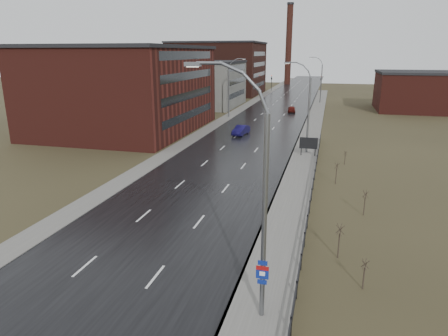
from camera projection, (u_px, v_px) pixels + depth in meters
The scene contains 25 objects.
ground at pixel (79, 313), 19.77m from camera, with size 320.00×320.00×0.00m, color #2D2819.
road at pixel (267, 120), 75.45m from camera, with size 14.00×300.00×0.06m, color black.
sidewalk_right at pixel (304, 154), 50.12m from camera, with size 3.20×180.00×0.18m, color #595651.
curb_right at pixel (292, 154), 50.49m from camera, with size 0.16×180.00×0.18m, color slate.
sidewalk_left at pixel (225, 119), 77.46m from camera, with size 2.40×260.00×0.12m, color #595651.
warehouse_near at pixel (126, 89), 64.81m from camera, with size 22.44×28.56×13.50m.
warehouse_mid at pixel (205, 84), 95.12m from camera, with size 16.32×20.40×10.50m.
warehouse_far at pixel (218, 68), 123.50m from camera, with size 26.52×24.48×15.50m.
building_right at pixel (421, 91), 87.25m from camera, with size 18.36×16.32×8.50m.
smokestack at pixel (289, 44), 156.15m from camera, with size 2.70×2.70×30.70m.
streetlight_main at pixel (258, 201), 17.85m from camera, with size 3.91×0.29×12.11m.
streetlight_right_mid at pixel (306, 108), 49.47m from camera, with size 3.36×0.28×11.35m.
streetlight_left at pixel (230, 88), 77.58m from camera, with size 3.36×0.28×11.35m.
streetlight_right_far at pixel (320, 80), 99.59m from camera, with size 3.36×0.28×11.35m.
guardrail at pixel (311, 195), 34.04m from camera, with size 0.10×53.05×1.10m.
shrub_b at pixel (364, 274), 21.58m from camera, with size 0.43×0.45×1.77m.
shrub_c at pixel (339, 240), 24.80m from camera, with size 0.54×0.57×2.27m.
shrub_d at pixel (365, 202), 31.40m from camera, with size 0.49×0.52×2.06m.
shrub_e at pixel (336, 173), 38.87m from camera, with size 0.52×0.55×2.18m.
shrub_f at pixel (345, 157), 45.74m from camera, with size 0.39×0.41×1.59m.
billboard at pixel (308, 144), 48.85m from camera, with size 2.19×0.17×2.45m.
traffic_light_left at pixel (272, 77), 131.84m from camera, with size 0.58×2.73×5.30m.
traffic_light_right at pixel (321, 78), 127.91m from camera, with size 0.58×2.73×5.30m.
car_near at pixel (241, 130), 62.13m from camera, with size 1.56×4.48×1.48m, color #110D41.
car_far at pixel (292, 109), 85.62m from camera, with size 1.63×4.05×1.38m, color #52110D.
Camera 1 is at (11.30, -14.56, 12.45)m, focal length 32.00 mm.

